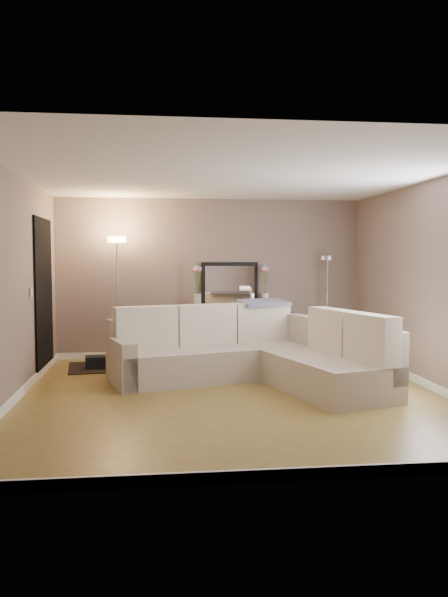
{
  "coord_description": "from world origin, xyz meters",
  "views": [
    {
      "loc": [
        -0.89,
        -6.81,
        1.64
      ],
      "look_at": [
        0.0,
        0.8,
        1.1
      ],
      "focal_mm": 35.0,
      "sensor_mm": 36.0,
      "label": 1
    }
  ],
  "objects": [
    {
      "name": "throw_blanket",
      "position": [
        0.66,
        1.52,
        0.99
      ],
      "size": [
        0.81,
        0.62,
        0.09
      ],
      "primitive_type": "cube",
      "rotation": [
        0.1,
        0.0,
        0.33
      ],
      "color": "gray",
      "rests_on": "sectional_sofa"
    },
    {
      "name": "baseboard_front",
      "position": [
        0.0,
        -2.73,
        0.05
      ],
      "size": [
        5.0,
        0.03,
        0.1
      ],
      "primitive_type": "cube",
      "color": "white",
      "rests_on": "ground"
    },
    {
      "name": "wall_right",
      "position": [
        2.51,
        0.0,
        1.3
      ],
      "size": [
        0.02,
        5.5,
        2.6
      ],
      "primitive_type": "cube",
      "color": "gray",
      "rests_on": "ground"
    },
    {
      "name": "flower_vase_left",
      "position": [
        -0.23,
        2.49,
        1.11
      ],
      "size": [
        0.16,
        0.13,
        0.71
      ],
      "color": "silver",
      "rests_on": "console_table"
    },
    {
      "name": "baseboard_left",
      "position": [
        -2.48,
        0.0,
        0.05
      ],
      "size": [
        0.03,
        5.5,
        0.1
      ],
      "primitive_type": "cube",
      "color": "white",
      "rests_on": "ground"
    },
    {
      "name": "leaning_mirror",
      "position": [
        0.32,
        2.71,
        1.19
      ],
      "size": [
        0.95,
        0.12,
        0.74
      ],
      "color": "black",
      "rests_on": "console_table"
    },
    {
      "name": "wall_front",
      "position": [
        0.0,
        -2.76,
        1.3
      ],
      "size": [
        5.0,
        0.02,
        2.6
      ],
      "primitive_type": "cube",
      "color": "gray",
      "rests_on": "ground"
    },
    {
      "name": "ceiling",
      "position": [
        0.0,
        0.0,
        2.6
      ],
      "size": [
        5.0,
        5.5,
        0.01
      ],
      "primitive_type": "cube",
      "color": "white",
      "rests_on": "ground"
    },
    {
      "name": "switch_plate",
      "position": [
        -2.48,
        0.85,
        1.2
      ],
      "size": [
        0.02,
        0.08,
        0.12
      ],
      "primitive_type": "cube",
      "color": "white",
      "rests_on": "ground"
    },
    {
      "name": "floor_lamp_lit",
      "position": [
        -1.49,
        2.33,
        1.39
      ],
      "size": [
        0.31,
        0.31,
        1.96
      ],
      "color": "silver",
      "rests_on": "floor"
    },
    {
      "name": "floor_lamp_unlit",
      "position": [
        1.9,
        2.45,
        1.18
      ],
      "size": [
        0.25,
        0.25,
        1.67
      ],
      "color": "silver",
      "rests_on": "floor"
    },
    {
      "name": "floor",
      "position": [
        0.0,
        0.0,
        -0.01
      ],
      "size": [
        5.0,
        5.5,
        0.01
      ],
      "primitive_type": "cube",
      "color": "olive",
      "rests_on": "ground"
    },
    {
      "name": "sectional_sofa",
      "position": [
        0.38,
        0.7,
        0.37
      ],
      "size": [
        3.45,
        2.86,
        0.99
      ],
      "color": "#BEAE9A",
      "rests_on": "floor"
    },
    {
      "name": "black_bag",
      "position": [
        -1.75,
        1.83,
        0.07
      ],
      "size": [
        0.39,
        0.3,
        0.23
      ],
      "primitive_type": "cube",
      "rotation": [
        0.0,
        0.0,
        0.12
      ],
      "color": "black",
      "rests_on": "charcoal_rug"
    },
    {
      "name": "baseboard_back",
      "position": [
        0.0,
        2.73,
        0.05
      ],
      "size": [
        5.0,
        0.03,
        0.1
      ],
      "primitive_type": "cube",
      "color": "white",
      "rests_on": "ground"
    },
    {
      "name": "wall_left",
      "position": [
        -2.51,
        0.0,
        1.3
      ],
      "size": [
        0.02,
        5.5,
        2.6
      ],
      "primitive_type": "cube",
      "color": "gray",
      "rests_on": "ground"
    },
    {
      "name": "doorway",
      "position": [
        -2.48,
        1.7,
        1.1
      ],
      "size": [
        0.02,
        1.2,
        2.2
      ],
      "primitive_type": "cube",
      "color": "black",
      "rests_on": "ground"
    },
    {
      "name": "wall_back",
      "position": [
        0.0,
        2.76,
        1.3
      ],
      "size": [
        5.0,
        0.02,
        2.6
      ],
      "primitive_type": "cube",
      "color": "gray",
      "rests_on": "ground"
    },
    {
      "name": "table_decor",
      "position": [
        0.33,
        2.5,
        0.85
      ],
      "size": [
        0.57,
        0.14,
        0.13
      ],
      "color": "orange",
      "rests_on": "console_table"
    },
    {
      "name": "charcoal_rug",
      "position": [
        -1.55,
        1.95,
        0.01
      ],
      "size": [
        1.38,
        1.1,
        0.02
      ],
      "primitive_type": "cube",
      "rotation": [
        0.0,
        0.0,
        0.12
      ],
      "color": "black",
      "rests_on": "floor"
    },
    {
      "name": "console_table",
      "position": [
        0.25,
        2.53,
        0.46
      ],
      "size": [
        1.36,
        0.46,
        0.82
      ],
      "color": "black",
      "rests_on": "floor"
    },
    {
      "name": "flower_vase_right",
      "position": [
        0.9,
        2.58,
        1.11
      ],
      "size": [
        0.16,
        0.13,
        0.71
      ],
      "color": "silver",
      "rests_on": "console_table"
    },
    {
      "name": "baseboard_right",
      "position": [
        2.48,
        0.0,
        0.05
      ],
      "size": [
        0.03,
        5.5,
        0.1
      ],
      "primitive_type": "cube",
      "color": "white",
      "rests_on": "ground"
    }
  ]
}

